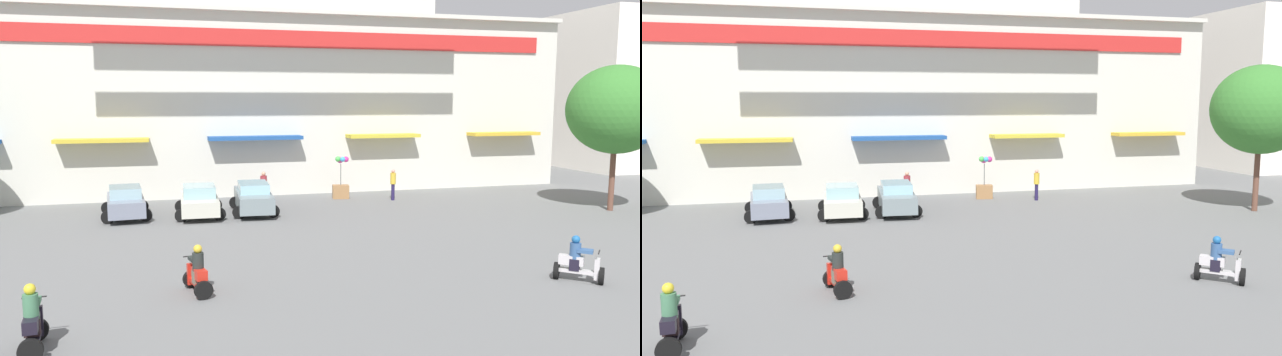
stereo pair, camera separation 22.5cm
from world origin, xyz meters
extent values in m
plane|color=slate|center=(0.00, 13.00, 0.00)|extent=(128.00, 128.00, 0.00)
cube|color=silver|center=(0.00, 36.89, 5.14)|extent=(39.23, 13.78, 10.27)
cube|color=red|center=(0.00, 29.94, 8.87)|extent=(36.09, 0.12, 0.94)
cube|color=silver|center=(0.00, 29.90, 10.39)|extent=(39.23, 0.70, 0.24)
cube|color=gold|center=(-8.01, 29.45, 3.37)|extent=(4.74, 1.10, 0.20)
cube|color=#1E4C94|center=(0.08, 29.45, 3.37)|extent=(5.22, 1.10, 0.20)
cube|color=gold|center=(7.65, 29.45, 3.37)|extent=(4.33, 1.10, 0.20)
cube|color=gold|center=(15.67, 29.45, 3.37)|extent=(4.54, 1.10, 0.20)
cube|color=white|center=(32.12, 37.04, 6.13)|extent=(11.45, 9.10, 12.27)
cylinder|color=brown|center=(16.49, 20.91, 1.70)|extent=(0.27, 0.27, 3.39)
ellipsoid|color=#387B2F|center=(16.49, 20.91, 5.01)|extent=(4.62, 4.73, 4.34)
cube|color=gray|center=(-6.76, 25.28, 0.63)|extent=(1.90, 4.08, 0.72)
cube|color=#94B6BF|center=(-6.76, 25.28, 1.23)|extent=(1.53, 2.08, 0.49)
cylinder|color=black|center=(-7.65, 26.45, 0.30)|extent=(0.61, 0.21, 0.60)
cylinder|color=black|center=(-6.04, 26.57, 0.30)|extent=(0.61, 0.21, 0.60)
cylinder|color=black|center=(-7.47, 23.99, 0.30)|extent=(0.61, 0.21, 0.60)
cylinder|color=black|center=(-5.86, 24.11, 0.30)|extent=(0.61, 0.21, 0.60)
cube|color=beige|center=(-3.40, 24.75, 0.61)|extent=(1.82, 4.01, 0.67)
cube|color=#8EB6BB|center=(-3.40, 24.75, 1.21)|extent=(1.52, 2.03, 0.54)
cylinder|color=black|center=(-4.21, 26.00, 0.30)|extent=(0.61, 0.18, 0.60)
cylinder|color=black|center=(-2.52, 25.95, 0.30)|extent=(0.61, 0.18, 0.60)
cylinder|color=black|center=(-4.29, 23.55, 0.30)|extent=(0.61, 0.18, 0.60)
cylinder|color=black|center=(-2.60, 23.50, 0.30)|extent=(0.61, 0.18, 0.60)
cube|color=gray|center=(-0.80, 24.94, 0.66)|extent=(1.90, 4.54, 0.77)
cube|color=#92C0CE|center=(-0.80, 24.94, 1.27)|extent=(1.53, 2.31, 0.45)
cylinder|color=black|center=(-1.51, 26.37, 0.30)|extent=(0.61, 0.20, 0.60)
cylinder|color=black|center=(0.09, 26.26, 0.30)|extent=(0.61, 0.20, 0.60)
cylinder|color=black|center=(-1.69, 23.62, 0.30)|extent=(0.61, 0.20, 0.60)
cylinder|color=black|center=(-0.09, 23.51, 0.30)|extent=(0.61, 0.20, 0.60)
cylinder|color=black|center=(7.44, 10.76, 0.26)|extent=(0.46, 0.48, 0.52)
cylinder|color=black|center=(6.53, 11.63, 0.26)|extent=(0.46, 0.48, 0.52)
cube|color=silver|center=(6.98, 11.19, 0.32)|extent=(1.00, 0.97, 0.10)
cube|color=silver|center=(6.82, 11.35, 0.64)|extent=(0.72, 0.70, 0.28)
cube|color=silver|center=(7.35, 10.85, 0.46)|extent=(0.32, 0.33, 0.63)
cylinder|color=black|center=(7.37, 10.83, 0.98)|extent=(0.38, 0.40, 0.04)
cube|color=black|center=(6.89, 11.28, 0.52)|extent=(0.42, 0.42, 0.36)
cylinder|color=#345788|center=(6.89, 11.28, 0.95)|extent=(0.45, 0.45, 0.48)
sphere|color=#1E5F9F|center=(6.89, 11.28, 1.30)|extent=(0.25, 0.25, 0.25)
cube|color=#345788|center=(7.09, 11.09, 0.97)|extent=(0.55, 0.55, 0.10)
cylinder|color=black|center=(-8.08, 10.58, 0.26)|extent=(0.53, 0.18, 0.52)
cylinder|color=black|center=(-7.99, 9.32, 0.26)|extent=(0.53, 0.18, 0.52)
cube|color=black|center=(-8.03, 9.95, 0.32)|extent=(0.36, 1.13, 0.10)
cube|color=black|center=(-8.02, 9.72, 0.72)|extent=(0.35, 0.73, 0.28)
cube|color=black|center=(-8.07, 10.46, 0.51)|extent=(0.33, 0.16, 0.70)
cylinder|color=black|center=(-8.07, 10.48, 1.06)|extent=(0.52, 0.07, 0.04)
cube|color=black|center=(-8.03, 9.82, 0.60)|extent=(0.34, 0.30, 0.36)
cylinder|color=#427754|center=(-8.03, 9.82, 1.06)|extent=(0.34, 0.34, 0.56)
sphere|color=gold|center=(-8.03, 9.82, 1.45)|extent=(0.25, 0.25, 0.25)
cube|color=#427754|center=(-8.05, 10.10, 1.09)|extent=(0.37, 0.46, 0.10)
cylinder|color=black|center=(-4.41, 13.68, 0.26)|extent=(0.54, 0.25, 0.52)
cylinder|color=black|center=(-4.16, 12.50, 0.26)|extent=(0.54, 0.25, 0.52)
cube|color=red|center=(-4.28, 13.09, 0.32)|extent=(0.50, 1.10, 0.10)
cube|color=red|center=(-4.24, 12.88, 0.64)|extent=(0.43, 0.72, 0.28)
cube|color=red|center=(-4.39, 13.56, 0.46)|extent=(0.34, 0.20, 0.63)
cylinder|color=black|center=(-4.39, 13.58, 0.98)|extent=(0.52, 0.14, 0.04)
cube|color=#6E6755|center=(-4.26, 12.97, 0.52)|extent=(0.37, 0.34, 0.36)
cylinder|color=#252A28|center=(-4.26, 12.97, 0.96)|extent=(0.38, 0.38, 0.52)
sphere|color=gold|center=(-4.26, 12.97, 1.33)|extent=(0.25, 0.25, 0.25)
cube|color=#252A28|center=(-4.31, 13.23, 0.99)|extent=(0.42, 0.50, 0.10)
cylinder|color=#231C46|center=(7.18, 26.63, 0.45)|extent=(0.22, 0.22, 0.90)
cylinder|color=gold|center=(7.18, 26.63, 1.20)|extent=(0.35, 0.35, 0.61)
sphere|color=tan|center=(7.18, 26.63, 1.61)|extent=(0.20, 0.20, 0.20)
cylinder|color=#7E6C5E|center=(0.26, 28.08, 0.39)|extent=(0.30, 0.30, 0.79)
cylinder|color=#9B3038|center=(0.26, 28.08, 1.09)|extent=(0.48, 0.48, 0.62)
sphere|color=tan|center=(0.26, 28.08, 1.52)|extent=(0.23, 0.23, 0.23)
cube|color=#9C7045|center=(4.59, 27.96, 0.38)|extent=(1.00, 0.77, 0.75)
cylinder|color=#4C4C4C|center=(4.59, 27.96, 1.35)|extent=(0.04, 0.04, 1.20)
sphere|color=#DC328D|center=(4.87, 27.91, 2.20)|extent=(0.32, 0.32, 0.32)
sphere|color=#E43C9A|center=(4.60, 28.14, 2.15)|extent=(0.37, 0.37, 0.37)
sphere|color=#50C752|center=(4.42, 27.94, 2.22)|extent=(0.31, 0.31, 0.31)
sphere|color=#3BA6DF|center=(4.60, 27.66, 2.23)|extent=(0.28, 0.28, 0.28)
camera|label=1|loc=(-5.30, -3.97, 5.51)|focal=33.98mm
camera|label=2|loc=(-5.08, -4.02, 5.51)|focal=33.98mm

